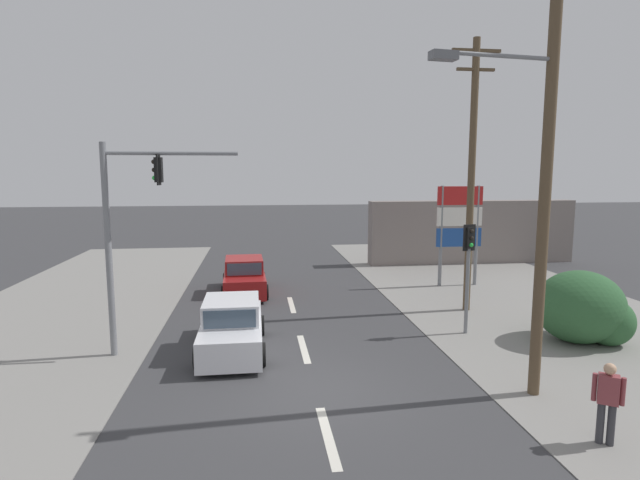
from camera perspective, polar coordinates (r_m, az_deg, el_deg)
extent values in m
plane|color=#3A3A3D|center=(12.36, -0.49, -17.03)|extent=(140.00, 140.00, 0.00)
cube|color=silver|center=(10.59, 0.90, -21.49)|extent=(0.20, 2.40, 0.01)
cube|color=silver|center=(15.12, -1.89, -12.29)|extent=(0.20, 2.40, 0.01)
cube|color=silver|center=(19.88, -3.28, -7.39)|extent=(0.20, 2.40, 0.01)
cube|color=gray|center=(17.51, 29.85, -10.50)|extent=(10.00, 44.00, 0.02)
cube|color=gray|center=(17.53, -31.66, -10.60)|extent=(8.00, 40.00, 0.02)
cylinder|color=brown|center=(12.22, 24.48, 7.49)|extent=(0.26, 0.26, 10.54)
cylinder|color=slate|center=(11.70, 19.88, 19.20)|extent=(2.59, 0.41, 0.09)
cube|color=#595B60|center=(11.04, 13.93, 19.78)|extent=(0.59, 0.35, 0.18)
cylinder|color=brown|center=(19.20, 16.91, 6.72)|extent=(0.26, 0.26, 9.92)
cube|color=brown|center=(19.67, 17.45, 19.96)|extent=(1.80, 0.12, 0.11)
cube|color=brown|center=(19.54, 17.37, 18.10)|extent=(1.40, 0.12, 0.10)
cylinder|color=slate|center=(15.01, -23.02, -1.24)|extent=(0.18, 0.18, 6.00)
cylinder|color=slate|center=(14.46, -16.63, 9.47)|extent=(3.60, 0.15, 0.11)
cube|color=black|center=(14.51, -17.97, 7.63)|extent=(0.20, 0.26, 0.68)
cube|color=black|center=(14.51, -17.97, 7.63)|extent=(0.04, 0.44, 0.84)
sphere|color=black|center=(14.54, -18.48, 8.48)|extent=(0.13, 0.13, 0.13)
sphere|color=black|center=(14.53, -18.44, 7.61)|extent=(0.13, 0.13, 0.13)
sphere|color=green|center=(14.54, -18.40, 6.75)|extent=(0.13, 0.13, 0.13)
cylinder|color=slate|center=(16.73, 16.45, -5.66)|extent=(0.12, 0.12, 2.80)
cube|color=black|center=(16.42, 16.68, 0.26)|extent=(0.30, 0.26, 0.68)
cube|color=black|center=(16.42, 16.68, 0.26)|extent=(0.44, 0.15, 0.84)
sphere|color=black|center=(16.31, 16.97, 0.98)|extent=(0.13, 0.13, 0.13)
sphere|color=black|center=(16.33, 16.94, 0.21)|extent=(0.13, 0.13, 0.13)
sphere|color=green|center=(16.36, 16.91, -0.55)|extent=(0.13, 0.13, 0.13)
cylinder|color=slate|center=(23.30, 13.65, 0.39)|extent=(0.16, 0.16, 4.60)
cylinder|color=slate|center=(23.97, 17.45, 0.45)|extent=(0.16, 0.16, 4.60)
cube|color=red|center=(23.47, 15.74, 4.90)|extent=(2.10, 0.14, 0.84)
cube|color=silver|center=(23.53, 15.65, 2.59)|extent=(2.10, 0.14, 0.84)
cube|color=#1E4793|center=(23.63, 15.57, 0.30)|extent=(2.10, 0.14, 0.84)
ellipsoid|color=#2D5B33|center=(17.29, 27.54, -6.77)|extent=(2.66, 2.39, 2.23)
ellipsoid|color=#2D5B33|center=(17.51, 30.19, -8.09)|extent=(1.46, 1.33, 1.45)
cube|color=gray|center=(30.01, 16.96, 0.89)|extent=(12.00, 1.00, 3.60)
cube|color=silver|center=(15.02, -10.00, -10.38)|extent=(1.71, 4.21, 0.80)
cube|color=silver|center=(14.77, -10.08, -7.82)|extent=(1.57, 1.91, 0.62)
cube|color=#384756|center=(15.71, -9.90, -6.88)|extent=(1.44, 0.06, 0.53)
cube|color=#384756|center=(13.84, -10.28, -8.89)|extent=(1.40, 0.06, 0.50)
cube|color=white|center=(17.00, -9.67, -7.60)|extent=(1.45, 0.04, 0.14)
cylinder|color=black|center=(16.39, -12.78, -9.72)|extent=(0.19, 0.64, 0.64)
cylinder|color=black|center=(16.31, -6.74, -9.67)|extent=(0.19, 0.64, 0.64)
cylinder|color=black|center=(13.94, -13.83, -12.90)|extent=(0.19, 0.64, 0.64)
cylinder|color=black|center=(13.85, -6.64, -12.87)|extent=(0.19, 0.64, 0.64)
cube|color=maroon|center=(21.84, -8.63, -4.65)|extent=(1.83, 4.25, 0.80)
cube|color=maroon|center=(21.65, -8.66, -2.84)|extent=(1.62, 1.95, 0.62)
cube|color=#384756|center=(22.60, -8.69, -2.40)|extent=(1.44, 0.11, 0.53)
cube|color=#384756|center=(20.69, -8.64, -3.33)|extent=(1.41, 0.10, 0.50)
cube|color=white|center=(23.88, -8.69, -3.15)|extent=(1.45, 0.09, 0.14)
cylinder|color=black|center=(23.17, -10.76, -4.54)|extent=(0.21, 0.65, 0.64)
cylinder|color=black|center=(23.18, -6.55, -4.45)|extent=(0.21, 0.65, 0.64)
cylinder|color=black|center=(20.63, -10.95, -6.06)|extent=(0.21, 0.65, 0.64)
cylinder|color=black|center=(20.64, -6.20, -5.96)|extent=(0.21, 0.65, 0.64)
cylinder|color=#333338|center=(11.49, 30.32, -17.81)|extent=(0.14, 0.14, 0.84)
cylinder|color=#333338|center=(11.48, 29.38, -17.77)|extent=(0.14, 0.14, 0.84)
cube|color=brown|center=(11.22, 30.09, -14.54)|extent=(0.42, 0.39, 0.56)
sphere|color=tan|center=(11.08, 30.23, -12.62)|extent=(0.22, 0.22, 0.22)
cylinder|color=brown|center=(11.23, 31.33, -14.59)|extent=(0.09, 0.09, 0.54)
cylinder|color=brown|center=(11.20, 28.86, -14.49)|extent=(0.09, 0.09, 0.54)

